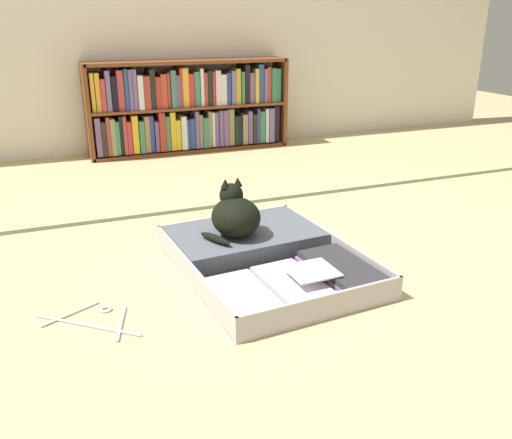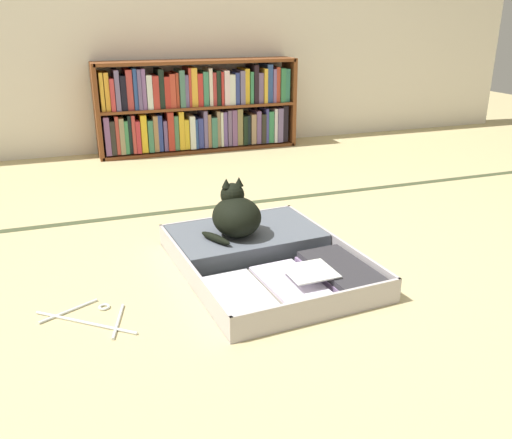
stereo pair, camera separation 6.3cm
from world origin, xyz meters
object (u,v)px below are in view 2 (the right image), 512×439
Objects in this scene: bookshelf at (198,108)px; clothes_hanger at (92,317)px; black_cat at (235,215)px; open_suitcase at (262,255)px.

clothes_hanger is (-0.96, -2.30, -0.32)m from bookshelf.
bookshelf is at bearing 67.44° from clothes_hanger.
black_cat is (-0.33, -1.97, -0.14)m from bookshelf.
bookshelf reaches higher than clothes_hanger.
bookshelf reaches higher than black_cat.
black_cat is (-0.07, 0.13, 0.14)m from open_suitcase.
clothes_hanger is (-0.70, -0.21, -0.04)m from open_suitcase.
bookshelf is at bearing 80.46° from black_cat.
black_cat is at bearing 28.19° from clothes_hanger.
open_suitcase is at bearing 16.65° from clothes_hanger.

